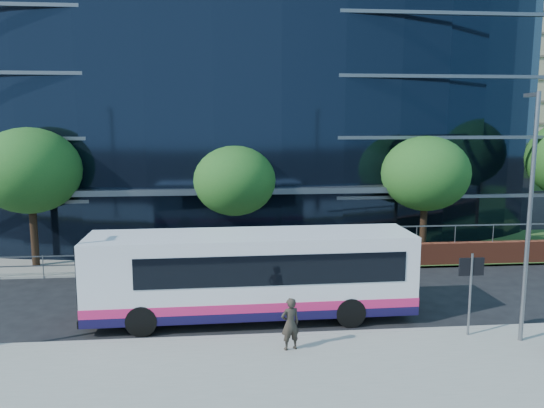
{
  "coord_description": "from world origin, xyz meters",
  "views": [
    {
      "loc": [
        -3.65,
        -17.8,
        7.21
      ],
      "look_at": [
        -1.2,
        8.0,
        3.2
      ],
      "focal_mm": 35.0,
      "sensor_mm": 36.0,
      "label": 1
    }
  ],
  "objects": [
    {
      "name": "apartment_block",
      "position": [
        32.0,
        57.21,
        11.11
      ],
      "size": [
        60.0,
        42.0,
        30.0
      ],
      "color": "#2D511E",
      "rests_on": "ground"
    },
    {
      "name": "pedestrian_b",
      "position": [
        -1.59,
        -2.17,
        0.99
      ],
      "size": [
        0.7,
        0.55,
        1.67
      ],
      "primitive_type": "imported",
      "rotation": [
        0.0,
        0.0,
        -2.86
      ],
      "color": "#312A22",
      "rests_on": "pavement_near"
    },
    {
      "name": "tree_far_c",
      "position": [
        7.0,
        9.0,
        4.54
      ],
      "size": [
        4.62,
        4.62,
        6.51
      ],
      "color": "black",
      "rests_on": "ground"
    },
    {
      "name": "city_bus",
      "position": [
        -2.51,
        1.0,
        1.7
      ],
      "size": [
        11.9,
        2.92,
        3.21
      ],
      "rotation": [
        0.0,
        0.0,
        0.02
      ],
      "color": "white",
      "rests_on": "ground"
    },
    {
      "name": "kerb",
      "position": [
        0.0,
        -1.0,
        0.08
      ],
      "size": [
        80.0,
        0.25,
        0.16
      ],
      "primitive_type": "cube",
      "color": "gray",
      "rests_on": "ground"
    },
    {
      "name": "yellow_line_inner",
      "position": [
        0.0,
        -0.65,
        0.01
      ],
      "size": [
        80.0,
        0.08,
        0.01
      ],
      "primitive_type": "cube",
      "color": "gold",
      "rests_on": "ground"
    },
    {
      "name": "pavement_near",
      "position": [
        0.0,
        -5.0,
        0.07
      ],
      "size": [
        80.0,
        8.0,
        0.15
      ],
      "primitive_type": "cube",
      "color": "gray",
      "rests_on": "ground"
    },
    {
      "name": "far_forecourt",
      "position": [
        -6.0,
        11.0,
        0.05
      ],
      "size": [
        50.0,
        8.0,
        0.1
      ],
      "primitive_type": "cube",
      "color": "gray",
      "rests_on": "ground"
    },
    {
      "name": "streetlight_east",
      "position": [
        6.0,
        -2.17,
        4.44
      ],
      "size": [
        0.15,
        0.77,
        8.0
      ],
      "color": "slate",
      "rests_on": "pavement_near"
    },
    {
      "name": "tree_far_a",
      "position": [
        -13.0,
        9.0,
        4.86
      ],
      "size": [
        4.95,
        4.95,
        6.98
      ],
      "color": "black",
      "rests_on": "ground"
    },
    {
      "name": "glass_office",
      "position": [
        -4.0,
        20.85,
        8.0
      ],
      "size": [
        44.0,
        23.1,
        16.0
      ],
      "color": "black",
      "rests_on": "ground"
    },
    {
      "name": "street_sign",
      "position": [
        4.5,
        -1.59,
        2.15
      ],
      "size": [
        0.85,
        0.09,
        2.8
      ],
      "color": "slate",
      "rests_on": "pavement_near"
    },
    {
      "name": "guard_railings",
      "position": [
        -8.0,
        7.0,
        0.82
      ],
      "size": [
        24.0,
        0.05,
        1.1
      ],
      "color": "slate",
      "rests_on": "ground"
    },
    {
      "name": "tree_far_b",
      "position": [
        -3.0,
        9.5,
        4.21
      ],
      "size": [
        4.29,
        4.29,
        6.05
      ],
      "color": "black",
      "rests_on": "ground"
    },
    {
      "name": "yellow_line_outer",
      "position": [
        0.0,
        -0.8,
        0.01
      ],
      "size": [
        80.0,
        0.08,
        0.01
      ],
      "primitive_type": "cube",
      "color": "gold",
      "rests_on": "ground"
    },
    {
      "name": "ground",
      "position": [
        0.0,
        0.0,
        0.0
      ],
      "size": [
        200.0,
        200.0,
        0.0
      ],
      "primitive_type": "plane",
      "color": "black",
      "rests_on": "ground"
    },
    {
      "name": "tree_dist_e",
      "position": [
        24.0,
        40.0,
        4.54
      ],
      "size": [
        4.62,
        4.62,
        6.51
      ],
      "color": "black",
      "rests_on": "ground"
    }
  ]
}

